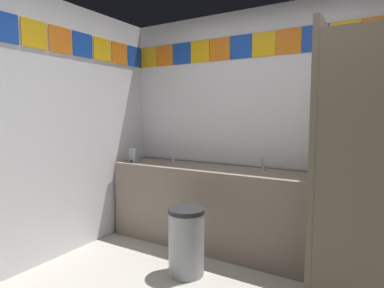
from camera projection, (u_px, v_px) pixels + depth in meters
name	position (u px, v px, depth m)	size (l,w,h in m)	color
wall_back	(287.00, 129.00, 3.24)	(3.75, 0.09, 2.51)	silver
wall_side	(22.00, 131.00, 2.82)	(0.09, 3.21, 2.51)	silver
vanity_counter	(210.00, 206.00, 3.42)	(2.21, 0.56, 0.86)	gray
faucet_left	(172.00, 158.00, 3.73)	(0.04, 0.10, 0.14)	silver
faucet_right	(263.00, 165.00, 3.17)	(0.04, 0.10, 0.14)	silver
soap_dispenser	(134.00, 156.00, 3.71)	(0.09, 0.09, 0.16)	gray
stall_divider	(350.00, 181.00, 2.09)	(0.92, 1.38, 1.96)	#726651
trash_bin	(186.00, 241.00, 2.81)	(0.32, 0.32, 0.60)	#999EA3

